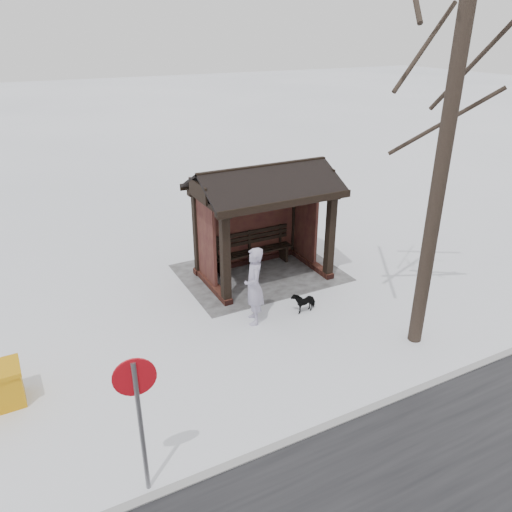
{
  "coord_description": "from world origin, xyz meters",
  "views": [
    {
      "loc": [
        5.75,
        10.71,
        6.21
      ],
      "look_at": [
        0.63,
        0.8,
        1.06
      ],
      "focal_mm": 35.0,
      "sensor_mm": 36.0,
      "label": 1
    }
  ],
  "objects_px": {
    "tree_near": "(463,30)",
    "pedestrian": "(254,286)",
    "dog": "(304,301)",
    "road_sign": "(137,398)",
    "bus_shelter": "(261,199)"
  },
  "relations": [
    {
      "from": "bus_shelter",
      "to": "pedestrian",
      "type": "bearing_deg",
      "value": 58.81
    },
    {
      "from": "pedestrian",
      "to": "dog",
      "type": "relative_size",
      "value": 3.1
    },
    {
      "from": "dog",
      "to": "road_sign",
      "type": "bearing_deg",
      "value": -61.54
    },
    {
      "from": "bus_shelter",
      "to": "dog",
      "type": "relative_size",
      "value": 6.07
    },
    {
      "from": "road_sign",
      "to": "bus_shelter",
      "type": "bearing_deg",
      "value": -122.94
    },
    {
      "from": "dog",
      "to": "road_sign",
      "type": "height_order",
      "value": "road_sign"
    },
    {
      "from": "tree_near",
      "to": "dog",
      "type": "distance_m",
      "value": 6.46
    },
    {
      "from": "pedestrian",
      "to": "road_sign",
      "type": "bearing_deg",
      "value": -27.45
    },
    {
      "from": "bus_shelter",
      "to": "tree_near",
      "type": "bearing_deg",
      "value": 108.99
    },
    {
      "from": "dog",
      "to": "road_sign",
      "type": "xyz_separation_m",
      "value": [
        4.74,
        3.22,
        1.41
      ]
    },
    {
      "from": "pedestrian",
      "to": "bus_shelter",
      "type": "bearing_deg",
      "value": 167.49
    },
    {
      "from": "bus_shelter",
      "to": "road_sign",
      "type": "xyz_separation_m",
      "value": [
        4.75,
        5.44,
        -0.5
      ]
    },
    {
      "from": "tree_near",
      "to": "pedestrian",
      "type": "xyz_separation_m",
      "value": [
        2.77,
        -2.26,
        -5.24
      ]
    },
    {
      "from": "tree_near",
      "to": "pedestrian",
      "type": "distance_m",
      "value": 6.34
    },
    {
      "from": "tree_near",
      "to": "dog",
      "type": "height_order",
      "value": "tree_near"
    }
  ]
}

